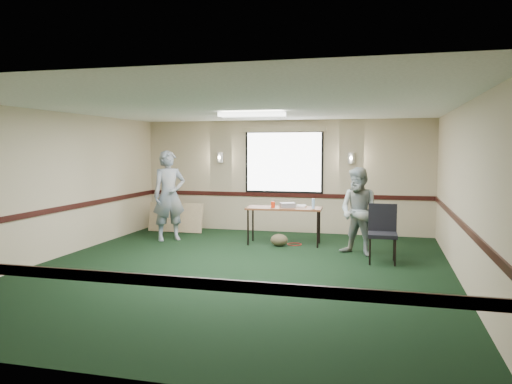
% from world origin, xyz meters
% --- Properties ---
extents(ground, '(8.00, 8.00, 0.00)m').
position_xyz_m(ground, '(0.00, 0.00, 0.00)').
color(ground, black).
rests_on(ground, ground).
extents(room_shell, '(8.00, 8.02, 8.00)m').
position_xyz_m(room_shell, '(0.00, 2.12, 1.58)').
color(room_shell, '#C1B38B').
rests_on(room_shell, ground).
extents(folding_table, '(1.61, 0.71, 0.79)m').
position_xyz_m(folding_table, '(0.32, 2.42, 0.73)').
color(folding_table, '#592D19').
rests_on(folding_table, ground).
extents(projector, '(0.37, 0.35, 0.10)m').
position_xyz_m(projector, '(0.40, 2.41, 0.84)').
color(projector, gray).
rests_on(projector, folding_table).
extents(game_console, '(0.20, 0.16, 0.05)m').
position_xyz_m(game_console, '(0.67, 2.54, 0.81)').
color(game_console, white).
rests_on(game_console, folding_table).
extents(red_cup, '(0.09, 0.09, 0.13)m').
position_xyz_m(red_cup, '(0.10, 2.32, 0.85)').
color(red_cup, red).
rests_on(red_cup, folding_table).
extents(water_bottle, '(0.06, 0.06, 0.21)m').
position_xyz_m(water_bottle, '(0.95, 2.35, 0.89)').
color(water_bottle, '#88B4DF').
rests_on(water_bottle, folding_table).
extents(duffel_bag, '(0.43, 0.37, 0.26)m').
position_xyz_m(duffel_bag, '(0.26, 2.20, 0.13)').
color(duffel_bag, '#473E28').
rests_on(duffel_bag, ground).
extents(cable_coil, '(0.35, 0.35, 0.02)m').
position_xyz_m(cable_coil, '(0.54, 2.44, 0.01)').
color(cable_coil, red).
rests_on(cable_coil, ground).
extents(folded_table, '(1.38, 0.23, 0.71)m').
position_xyz_m(folded_table, '(-2.54, 3.32, 0.35)').
color(folded_table, tan).
rests_on(folded_table, ground).
extents(conference_chair, '(0.52, 0.54, 1.03)m').
position_xyz_m(conference_chair, '(2.34, 1.27, 0.60)').
color(conference_chair, black).
rests_on(conference_chair, ground).
extents(person_left, '(0.86, 0.82, 1.98)m').
position_xyz_m(person_left, '(-2.23, 2.28, 0.99)').
color(person_left, '#39577F').
rests_on(person_left, ground).
extents(person_right, '(1.00, 0.91, 1.67)m').
position_xyz_m(person_right, '(1.91, 1.73, 0.83)').
color(person_right, '#7FA5C6').
rests_on(person_right, ground).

